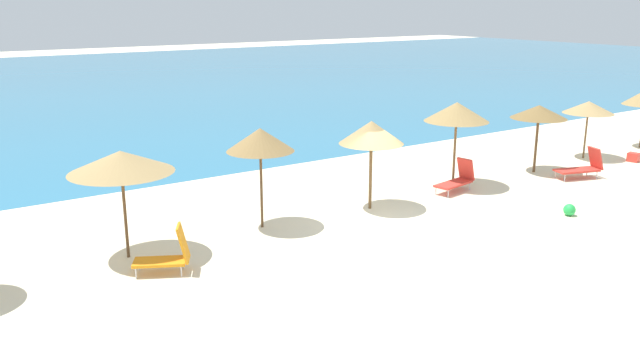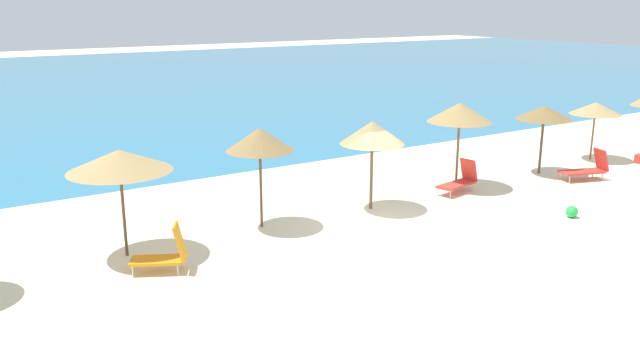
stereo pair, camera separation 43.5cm
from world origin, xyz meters
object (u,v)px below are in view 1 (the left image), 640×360
at_px(lounge_chair_0, 457,179).
at_px(beach_ball, 569,210).
at_px(lounge_chair_2, 169,255).
at_px(cooler_box, 633,157).
at_px(beach_umbrella_3, 260,140).
at_px(beach_umbrella_7, 589,107).
at_px(beach_umbrella_4, 371,133).
at_px(beach_umbrella_5, 457,112).
at_px(lounge_chair_1, 582,167).
at_px(beach_umbrella_6, 539,112).
at_px(beach_umbrella_2, 121,162).

relative_size(lounge_chair_0, beach_ball, 4.57).
height_order(lounge_chair_2, cooler_box, lounge_chair_2).
xyz_separation_m(beach_umbrella_3, beach_umbrella_7, (15.21, 0.07, -0.44)).
bearing_deg(lounge_chair_0, beach_umbrella_4, 77.83).
height_order(lounge_chair_2, beach_ball, lounge_chair_2).
distance_m(lounge_chair_0, cooler_box, 9.06).
height_order(beach_umbrella_5, beach_ball, beach_umbrella_5).
bearing_deg(cooler_box, beach_umbrella_3, 174.88).
height_order(beach_umbrella_5, lounge_chair_1, beach_umbrella_5).
bearing_deg(beach_umbrella_7, lounge_chair_2, -174.72).
distance_m(beach_umbrella_7, beach_ball, 8.50).
relative_size(beach_umbrella_3, beach_umbrella_4, 1.04).
bearing_deg(lounge_chair_1, beach_umbrella_7, -38.76).
bearing_deg(beach_umbrella_6, beach_ball, -130.57).
height_order(beach_umbrella_2, beach_umbrella_7, beach_umbrella_2).
bearing_deg(beach_umbrella_4, beach_umbrella_5, 5.34).
relative_size(beach_umbrella_3, lounge_chair_1, 1.58).
distance_m(beach_umbrella_2, lounge_chair_1, 16.47).
height_order(beach_umbrella_6, lounge_chair_1, beach_umbrella_6).
xyz_separation_m(beach_ball, cooler_box, (8.12, 2.84, -0.00)).
bearing_deg(beach_ball, beach_umbrella_5, 97.05).
relative_size(beach_umbrella_6, beach_ball, 7.01).
bearing_deg(lounge_chair_1, lounge_chair_2, 107.06).
xyz_separation_m(beach_umbrella_4, beach_umbrella_6, (7.96, 0.06, -0.11)).
bearing_deg(beach_umbrella_3, beach_umbrella_6, -1.42).
distance_m(beach_umbrella_6, beach_umbrella_7, 3.62).
xyz_separation_m(beach_umbrella_5, beach_umbrella_7, (7.57, 0.04, -0.52)).
distance_m(beach_umbrella_5, lounge_chair_0, 2.29).
distance_m(beach_umbrella_6, lounge_chair_2, 15.24).
distance_m(beach_umbrella_2, beach_umbrella_4, 7.59).
height_order(beach_umbrella_5, cooler_box, beach_umbrella_5).
xyz_separation_m(beach_umbrella_4, beach_ball, (4.53, -3.96, -2.22)).
bearing_deg(beach_umbrella_2, beach_umbrella_4, -1.80).
height_order(beach_umbrella_2, lounge_chair_1, beach_umbrella_2).
relative_size(beach_umbrella_3, beach_umbrella_7, 1.22).
distance_m(beach_umbrella_7, cooler_box, 2.69).
bearing_deg(beach_umbrella_6, beach_umbrella_4, -179.57).
xyz_separation_m(beach_umbrella_2, lounge_chair_1, (16.25, -1.74, -2.05)).
bearing_deg(cooler_box, beach_umbrella_6, 165.94).
bearing_deg(beach_umbrella_7, beach_umbrella_6, -174.35).
xyz_separation_m(beach_umbrella_3, lounge_chair_1, (12.32, -1.85, -2.11)).
bearing_deg(beach_umbrella_2, cooler_box, -3.82).
xyz_separation_m(beach_umbrella_4, beach_umbrella_7, (11.56, 0.42, -0.30)).
bearing_deg(beach_umbrella_6, lounge_chair_0, -177.24).
bearing_deg(beach_umbrella_6, lounge_chair_2, -174.81).
bearing_deg(beach_umbrella_6, beach_umbrella_3, 178.58).
relative_size(beach_umbrella_3, beach_umbrella_6, 1.13).
height_order(beach_umbrella_2, beach_umbrella_4, beach_umbrella_4).
bearing_deg(lounge_chair_0, cooler_box, -105.96).
xyz_separation_m(beach_umbrella_5, lounge_chair_2, (-11.09, -1.68, -2.15)).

